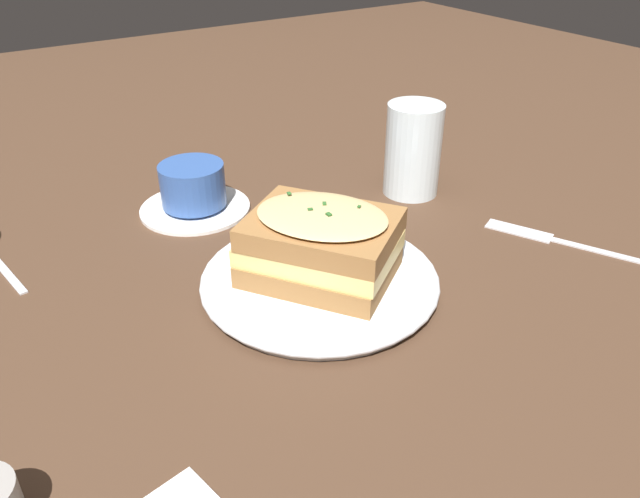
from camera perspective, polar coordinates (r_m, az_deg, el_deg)
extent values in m
plane|color=#473021|center=(0.61, -1.23, -3.99)|extent=(2.40, 2.40, 0.00)
cylinder|color=white|center=(0.61, 0.00, -2.97)|extent=(0.22, 0.22, 0.02)
torus|color=white|center=(0.61, 0.00, -2.73)|extent=(0.23, 0.23, 0.01)
cube|color=olive|center=(0.60, 0.00, -1.51)|extent=(0.17, 0.16, 0.02)
cube|color=#EAD17A|center=(0.59, 0.00, 0.10)|extent=(0.17, 0.16, 0.02)
cube|color=olive|center=(0.59, -0.06, 2.00)|extent=(0.17, 0.16, 0.02)
ellipsoid|color=#DBBC7F|center=(0.58, -0.06, 3.28)|extent=(0.16, 0.15, 0.01)
cube|color=#2D6028|center=(0.61, -2.85, 5.11)|extent=(0.01, 0.00, 0.00)
cube|color=#2D6028|center=(0.57, 0.81, 3.21)|extent=(0.01, 0.00, 0.00)
cube|color=#2D6028|center=(0.58, -0.90, 3.67)|extent=(0.00, 0.01, 0.00)
cube|color=#2D6028|center=(0.58, 3.60, 3.92)|extent=(0.00, 0.00, 0.00)
cube|color=#2D6028|center=(0.59, 0.41, 4.20)|extent=(0.01, 0.01, 0.00)
cylinder|color=white|center=(0.77, -11.34, 3.81)|extent=(0.13, 0.13, 0.01)
cylinder|color=#33569E|center=(0.76, -11.57, 5.79)|extent=(0.08, 0.08, 0.05)
cylinder|color=#381E0F|center=(0.75, -11.72, 7.11)|extent=(0.06, 0.06, 0.00)
torus|color=#33569E|center=(0.81, -11.51, 7.23)|extent=(0.04, 0.02, 0.04)
cylinder|color=silver|center=(0.79, 8.50, 8.97)|extent=(0.07, 0.07, 0.11)
cube|color=silver|center=(0.74, 24.89, -0.32)|extent=(0.11, 0.06, 0.00)
cube|color=silver|center=(0.75, 17.73, 1.65)|extent=(0.08, 0.05, 0.00)
cube|color=#333335|center=(0.74, 16.82, 1.77)|extent=(0.04, 0.02, 0.00)
cube|color=#333335|center=(0.75, 16.94, 1.94)|extent=(0.04, 0.02, 0.00)
cube|color=#333335|center=(0.75, 17.06, 2.11)|extent=(0.04, 0.02, 0.00)
cube|color=silver|center=(0.72, -27.00, -1.56)|extent=(0.12, 0.03, 0.00)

